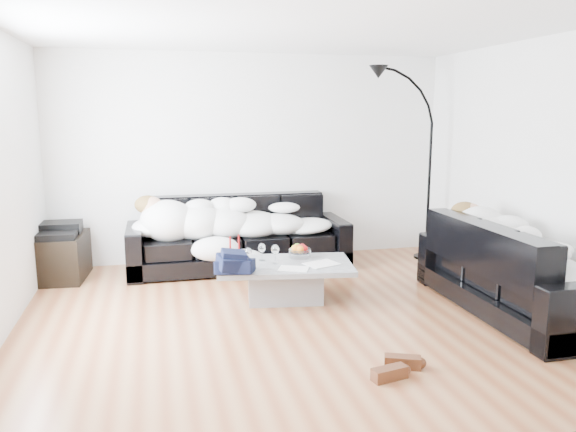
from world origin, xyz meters
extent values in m
plane|color=brown|center=(0.00, 0.00, 0.00)|extent=(5.00, 5.00, 0.00)
cube|color=silver|center=(0.00, 2.25, 1.30)|extent=(5.00, 0.02, 2.60)
cube|color=silver|center=(2.50, 0.00, 1.30)|extent=(0.02, 4.50, 2.60)
plane|color=white|center=(0.00, 0.00, 2.60)|extent=(5.00, 5.00, 0.00)
cube|color=black|center=(-0.26, 1.78, 0.43)|extent=(2.62, 0.91, 0.86)
cube|color=black|center=(2.05, -0.34, 0.43)|extent=(0.92, 2.14, 0.86)
ellipsoid|color=#0B4F30|center=(1.99, 0.32, 0.72)|extent=(0.42, 0.38, 0.20)
cube|color=#939699|center=(0.01, 0.47, 0.19)|extent=(1.43, 0.96, 0.39)
cylinder|color=white|center=(0.21, 0.66, 0.46)|extent=(0.28, 0.28, 0.14)
cylinder|color=white|center=(-0.20, 0.61, 0.48)|extent=(0.09, 0.09, 0.18)
cylinder|color=white|center=(-0.36, 0.49, 0.47)|extent=(0.08, 0.08, 0.17)
cylinder|color=white|center=(-0.09, 0.48, 0.48)|extent=(0.10, 0.10, 0.19)
cylinder|color=maroon|center=(-0.51, 0.69, 0.51)|extent=(0.05, 0.05, 0.25)
cylinder|color=maroon|center=(-0.40, 0.80, 0.51)|extent=(0.05, 0.05, 0.24)
cube|color=silver|center=(0.36, 0.35, 0.39)|extent=(0.38, 0.34, 0.01)
cube|color=silver|center=(0.04, 0.24, 0.39)|extent=(0.34, 0.30, 0.01)
cube|color=black|center=(-2.29, 1.79, 0.26)|extent=(0.58, 0.79, 0.51)
cube|color=black|center=(-2.29, 1.79, 0.58)|extent=(0.45, 0.35, 0.13)
camera|label=1|loc=(-1.23, -4.82, 1.88)|focal=35.00mm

